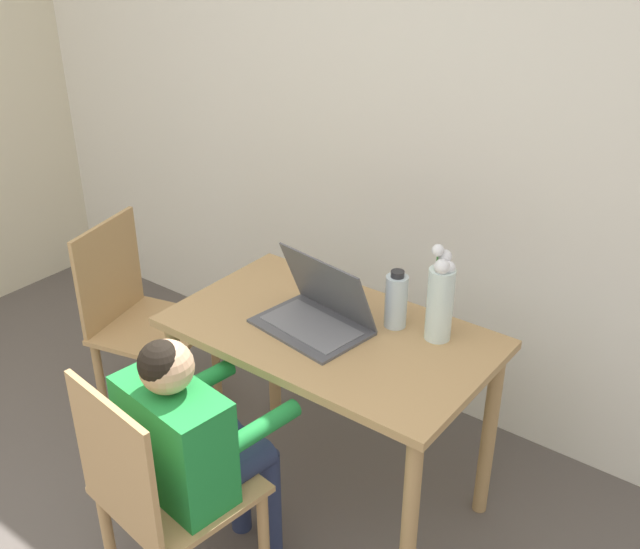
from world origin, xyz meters
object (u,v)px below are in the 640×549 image
object	(u,v)px
chair_occupied	(161,495)
laptop	(318,310)
person_seated	(191,437)
water_bottle	(396,300)
chair_spare	(140,321)
flower_vase	(440,298)

from	to	relation	value
chair_occupied	laptop	bearing A→B (deg)	-87.72
chair_occupied	person_seated	xyz separation A→B (m)	(0.02, 0.12, 0.14)
chair_occupied	laptop	size ratio (longest dim) A/B	2.16
water_bottle	chair_occupied	bearing A→B (deg)	-107.88
chair_spare	laptop	distance (m)	0.93
flower_vase	water_bottle	distance (m)	0.16
laptop	water_bottle	size ratio (longest dim) A/B	1.95
chair_spare	person_seated	distance (m)	0.97
chair_occupied	water_bottle	bearing A→B (deg)	-100.41
person_seated	laptop	distance (m)	0.59
laptop	flower_vase	size ratio (longest dim) A/B	1.20
laptop	flower_vase	bearing A→B (deg)	33.98
chair_spare	flower_vase	size ratio (longest dim) A/B	2.59
flower_vase	water_bottle	size ratio (longest dim) A/B	1.63
chair_spare	laptop	bearing A→B (deg)	-100.32
chair_spare	water_bottle	world-z (taller)	water_bottle
person_seated	flower_vase	world-z (taller)	flower_vase
water_bottle	laptop	bearing A→B (deg)	-143.42
chair_occupied	person_seated	size ratio (longest dim) A/B	0.90
chair_spare	laptop	xyz separation A→B (m)	(0.86, 0.06, 0.33)
chair_spare	water_bottle	xyz separation A→B (m)	(1.07, 0.21, 0.37)
laptop	water_bottle	xyz separation A→B (m)	(0.21, 0.15, 0.04)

